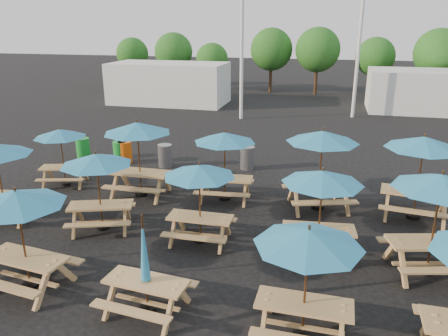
% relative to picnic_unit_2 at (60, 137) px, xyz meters
% --- Properties ---
extents(ground, '(120.00, 120.00, 0.00)m').
position_rel_picnic_unit_2_xyz_m(ground, '(5.79, -1.54, -1.76)').
color(ground, black).
rests_on(ground, ground).
extents(picnic_unit_2, '(2.17, 2.17, 2.04)m').
position_rel_picnic_unit_2_xyz_m(picnic_unit_2, '(0.00, 0.00, 0.00)').
color(picnic_unit_2, '#A77E4A').
rests_on(picnic_unit_2, ground).
extents(picnic_unit_3, '(2.21, 2.21, 2.28)m').
position_rel_picnic_unit_2_xyz_m(picnic_unit_3, '(2.85, -5.81, 0.21)').
color(picnic_unit_3, '#A77E4A').
rests_on(picnic_unit_3, ground).
extents(picnic_unit_4, '(2.42, 2.42, 2.21)m').
position_rel_picnic_unit_2_xyz_m(picnic_unit_4, '(2.98, -2.84, 0.14)').
color(picnic_unit_4, '#A77E4A').
rests_on(picnic_unit_4, ground).
extents(picnic_unit_5, '(2.17, 2.17, 2.51)m').
position_rel_picnic_unit_2_xyz_m(picnic_unit_5, '(3.01, -0.29, 0.40)').
color(picnic_unit_5, '#A77E4A').
rests_on(picnic_unit_5, ground).
extents(picnic_unit_6, '(1.79, 1.61, 2.11)m').
position_rel_picnic_unit_2_xyz_m(picnic_unit_6, '(5.66, -5.96, -0.89)').
color(picnic_unit_6, '#A77E4A').
rests_on(picnic_unit_6, ground).
extents(picnic_unit_7, '(1.85, 1.85, 2.14)m').
position_rel_picnic_unit_2_xyz_m(picnic_unit_7, '(5.85, -2.90, 0.08)').
color(picnic_unit_7, '#A77E4A').
rests_on(picnic_unit_7, ground).
extents(picnic_unit_8, '(2.11, 2.11, 2.26)m').
position_rel_picnic_unit_2_xyz_m(picnic_unit_8, '(5.79, 0.04, 0.19)').
color(picnic_unit_8, '#A77E4A').
rests_on(picnic_unit_8, ground).
extents(picnic_unit_9, '(1.94, 1.94, 2.21)m').
position_rel_picnic_unit_2_xyz_m(picnic_unit_9, '(8.71, -5.99, 0.14)').
color(picnic_unit_9, '#A77E4A').
rests_on(picnic_unit_9, ground).
extents(picnic_unit_10, '(2.11, 2.11, 2.23)m').
position_rel_picnic_unit_2_xyz_m(picnic_unit_10, '(8.86, -2.91, 0.16)').
color(picnic_unit_10, '#A77E4A').
rests_on(picnic_unit_10, ground).
extents(picnic_unit_11, '(2.69, 2.69, 2.49)m').
position_rel_picnic_unit_2_xyz_m(picnic_unit_11, '(8.76, 0.01, 0.39)').
color(picnic_unit_11, '#A77E4A').
rests_on(picnic_unit_11, ground).
extents(picnic_unit_13, '(2.54, 2.54, 2.42)m').
position_rel_picnic_unit_2_xyz_m(picnic_unit_13, '(11.35, -3.11, 0.33)').
color(picnic_unit_13, '#A77E4A').
rests_on(picnic_unit_13, ground).
extents(picnic_unit_14, '(2.43, 2.43, 2.50)m').
position_rel_picnic_unit_2_xyz_m(picnic_unit_14, '(11.53, -0.02, 0.39)').
color(picnic_unit_14, '#A77E4A').
rests_on(picnic_unit_14, ground).
extents(waste_bin_0, '(0.56, 0.56, 0.90)m').
position_rel_picnic_unit_2_xyz_m(waste_bin_0, '(-1.02, 2.94, -1.31)').
color(waste_bin_0, '#198B2B').
rests_on(waste_bin_0, ground).
extents(waste_bin_1, '(0.56, 0.56, 0.90)m').
position_rel_picnic_unit_2_xyz_m(waste_bin_1, '(0.73, 2.83, -1.31)').
color(waste_bin_1, '#198B2B').
rests_on(waste_bin_1, ground).
extents(waste_bin_2, '(0.56, 0.56, 0.90)m').
position_rel_picnic_unit_2_xyz_m(waste_bin_2, '(0.93, 2.86, -1.31)').
color(waste_bin_2, '#D4540C').
rests_on(waste_bin_2, ground).
extents(waste_bin_3, '(0.56, 0.56, 0.90)m').
position_rel_picnic_unit_2_xyz_m(waste_bin_3, '(2.69, 2.79, -1.31)').
color(waste_bin_3, gray).
rests_on(waste_bin_3, ground).
extents(waste_bin_4, '(0.56, 0.56, 0.90)m').
position_rel_picnic_unit_2_xyz_m(waste_bin_4, '(5.92, 3.29, -1.31)').
color(waste_bin_4, gray).
rests_on(waste_bin_4, ground).
extents(mast_0, '(0.20, 0.20, 12.00)m').
position_rel_picnic_unit_2_xyz_m(mast_0, '(3.79, 12.46, 4.24)').
color(mast_0, silver).
rests_on(mast_0, ground).
extents(mast_1, '(0.20, 0.20, 12.00)m').
position_rel_picnic_unit_2_xyz_m(mast_1, '(10.29, 14.46, 4.24)').
color(mast_1, silver).
rests_on(mast_1, ground).
extents(event_tent_0, '(8.00, 4.00, 2.80)m').
position_rel_picnic_unit_2_xyz_m(event_tent_0, '(-2.21, 16.46, -0.36)').
color(event_tent_0, silver).
rests_on(event_tent_0, ground).
extents(event_tent_1, '(7.00, 4.00, 2.60)m').
position_rel_picnic_unit_2_xyz_m(event_tent_1, '(14.79, 17.46, -0.46)').
color(event_tent_1, silver).
rests_on(event_tent_1, ground).
extents(tree_0, '(2.80, 2.80, 4.24)m').
position_rel_picnic_unit_2_xyz_m(tree_0, '(-8.28, 23.71, 1.07)').
color(tree_0, '#382314').
rests_on(tree_0, ground).
extents(tree_1, '(3.11, 3.11, 4.72)m').
position_rel_picnic_unit_2_xyz_m(tree_1, '(-3.96, 22.37, 1.39)').
color(tree_1, '#382314').
rests_on(tree_1, ground).
extents(tree_2, '(2.59, 2.59, 3.93)m').
position_rel_picnic_unit_2_xyz_m(tree_2, '(-0.60, 22.12, 0.87)').
color(tree_2, '#382314').
rests_on(tree_2, ground).
extents(tree_3, '(3.36, 3.36, 5.09)m').
position_rel_picnic_unit_2_xyz_m(tree_3, '(4.04, 23.18, 1.65)').
color(tree_3, '#382314').
rests_on(tree_3, ground).
extents(tree_4, '(3.41, 3.41, 5.17)m').
position_rel_picnic_unit_2_xyz_m(tree_4, '(7.69, 22.72, 1.70)').
color(tree_4, '#382314').
rests_on(tree_4, ground).
extents(tree_5, '(2.94, 2.94, 4.45)m').
position_rel_picnic_unit_2_xyz_m(tree_5, '(12.01, 23.14, 1.21)').
color(tree_5, '#382314').
rests_on(tree_5, ground).
extents(tree_6, '(3.38, 3.38, 5.13)m').
position_rel_picnic_unit_2_xyz_m(tree_6, '(16.02, 21.36, 1.67)').
color(tree_6, '#382314').
rests_on(tree_6, ground).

